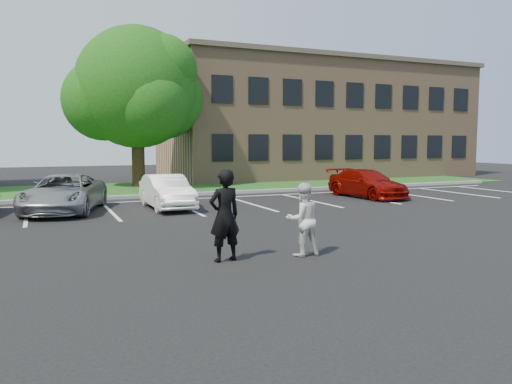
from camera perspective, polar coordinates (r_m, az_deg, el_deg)
ground_plane at (r=12.21m, az=1.88°, el=-6.28°), size 90.00×90.00×0.00m
curb at (r=23.49m, az=-10.75°, el=-0.39°), size 40.00×0.30×0.15m
grass_strip at (r=27.39m, az=-12.60°, el=0.36°), size 44.00×8.00×0.08m
stall_lines at (r=20.95m, az=-5.16°, el=-1.23°), size 34.00×5.36×0.01m
office_building at (r=37.99m, az=6.84°, el=8.14°), size 22.40×10.40×8.30m
tree at (r=28.61m, az=-13.35°, el=11.22°), size 7.80×7.20×8.80m
man_black_suit at (r=10.61m, az=-3.61°, el=-2.71°), size 0.78×0.58×1.97m
man_white_shirt at (r=11.19m, az=5.36°, el=-3.14°), size 0.82×0.65×1.64m
car_silver_minivan at (r=19.35m, az=-21.08°, el=-0.15°), size 3.63×5.38×1.37m
car_white_sedan at (r=19.35m, az=-10.17°, el=0.03°), size 1.42×3.94×1.29m
car_red_compact at (r=23.49m, az=12.58°, el=0.95°), size 2.11×4.50×1.27m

